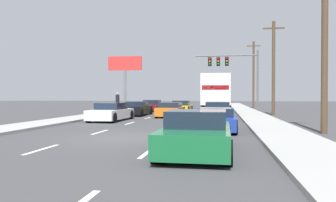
{
  "coord_description": "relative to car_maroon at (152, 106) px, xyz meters",
  "views": [
    {
      "loc": [
        3.88,
        -12.7,
        1.68
      ],
      "look_at": [
        -0.66,
        14.97,
        1.25
      ],
      "focal_mm": 35.17,
      "sensor_mm": 36.0,
      "label": 1
    }
  ],
  "objects": [
    {
      "name": "ground_plane",
      "position": [
        3.61,
        2.64,
        -0.57
      ],
      "size": [
        140.0,
        140.0,
        0.0
      ],
      "primitive_type": "plane",
      "color": "#3D3D3F"
    },
    {
      "name": "sidewalk_right",
      "position": [
        10.04,
        -2.36,
        -0.5
      ],
      "size": [
        2.36,
        80.0,
        0.14
      ],
      "primitive_type": "cube",
      "color": "#9E9E99",
      "rests_on": "ground_plane"
    },
    {
      "name": "sidewalk_left",
      "position": [
        -2.82,
        -2.36,
        -0.5
      ],
      "size": [
        2.36,
        80.0,
        0.14
      ],
      "primitive_type": "cube",
      "color": "#9E9E99",
      "rests_on": "ground_plane"
    },
    {
      "name": "lane_markings",
      "position": [
        3.61,
        -3.06,
        -0.56
      ],
      "size": [
        3.54,
        57.0,
        0.01
      ],
      "color": "silver",
      "rests_on": "ground_plane"
    },
    {
      "name": "car_maroon",
      "position": [
        0.0,
        0.0,
        0.0
      ],
      "size": [
        2.0,
        4.55,
        1.25
      ],
      "color": "maroon",
      "rests_on": "ground_plane"
    },
    {
      "name": "car_black",
      "position": [
        0.24,
        -7.44,
        -0.0
      ],
      "size": [
        1.85,
        4.7,
        1.21
      ],
      "color": "black",
      "rests_on": "ground_plane"
    },
    {
      "name": "car_white",
      "position": [
        0.06,
        -13.67,
        -0.0
      ],
      "size": [
        2.02,
        4.73,
        1.22
      ],
      "color": "white",
      "rests_on": "ground_plane"
    },
    {
      "name": "car_yellow",
      "position": [
        3.43,
        -1.93,
        -0.02
      ],
      "size": [
        1.98,
        4.15,
        1.21
      ],
      "color": "yellow",
      "rests_on": "ground_plane"
    },
    {
      "name": "car_orange",
      "position": [
        3.44,
        -9.12,
        -0.02
      ],
      "size": [
        1.94,
        4.19,
        1.17
      ],
      "color": "orange",
      "rests_on": "ground_plane"
    },
    {
      "name": "box_truck",
      "position": [
        7.02,
        -4.8,
        1.44
      ],
      "size": [
        2.58,
        9.36,
        3.46
      ],
      "color": "white",
      "rests_on": "ground_plane"
    },
    {
      "name": "car_tan",
      "position": [
        7.2,
        -12.27,
        0.03
      ],
      "size": [
        1.89,
        4.01,
        1.28
      ],
      "color": "tan",
      "rests_on": "ground_plane"
    },
    {
      "name": "car_blue",
      "position": [
        7.21,
        -19.03,
        -0.05
      ],
      "size": [
        2.05,
        4.3,
        1.11
      ],
      "color": "#1E389E",
      "rests_on": "ground_plane"
    },
    {
      "name": "car_green",
      "position": [
        6.77,
        -25.31,
        -0.0
      ],
      "size": [
        2.04,
        4.67,
        1.25
      ],
      "color": "#196B38",
      "rests_on": "ground_plane"
    },
    {
      "name": "traffic_signal_mast",
      "position": [
        8.23,
        2.42,
        4.54
      ],
      "size": [
        6.99,
        0.69,
        6.77
      ],
      "color": "#595B56",
      "rests_on": "ground_plane"
    },
    {
      "name": "utility_pole_near",
      "position": [
        11.97,
        -19.56,
        4.55
      ],
      "size": [
        1.8,
        0.28,
        9.96
      ],
      "color": "brown",
      "rests_on": "ground_plane"
    },
    {
      "name": "utility_pole_mid",
      "position": [
        11.92,
        -5.28,
        3.66
      ],
      "size": [
        1.8,
        0.28,
        8.18
      ],
      "color": "brown",
      "rests_on": "ground_plane"
    },
    {
      "name": "utility_pole_far",
      "position": [
        11.68,
        10.44,
        4.07
      ],
      "size": [
        1.8,
        0.28,
        9.0
      ],
      "color": "brown",
      "rests_on": "ground_plane"
    },
    {
      "name": "roadside_billboard",
      "position": [
        -5.37,
        7.58,
        4.53
      ],
      "size": [
        4.65,
        0.36,
        7.0
      ],
      "color": "slate",
      "rests_on": "ground_plane"
    },
    {
      "name": "pedestrian_near_corner",
      "position": [
        -2.78,
        -3.59,
        0.52
      ],
      "size": [
        0.38,
        0.38,
        1.89
      ],
      "color": "#1E233F",
      "rests_on": "sidewalk_left"
    }
  ]
}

